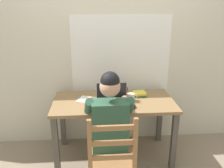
# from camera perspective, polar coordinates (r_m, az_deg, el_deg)

# --- Properties ---
(ground_plane) EXTENTS (8.00, 8.00, 0.00)m
(ground_plane) POSITION_cam_1_polar(r_m,az_deg,el_deg) (3.18, 0.36, -16.16)
(ground_plane) COLOR gray
(back_wall) EXTENTS (6.00, 0.08, 2.60)m
(back_wall) POSITION_cam_1_polar(r_m,az_deg,el_deg) (3.08, -0.19, 8.93)
(back_wall) COLOR beige
(back_wall) RESTS_ON ground
(desk) EXTENTS (1.39, 0.71, 0.73)m
(desk) POSITION_cam_1_polar(r_m,az_deg,el_deg) (2.87, 0.39, -5.74)
(desk) COLOR olive
(desk) RESTS_ON ground
(seated_person) EXTENTS (0.50, 0.60, 1.24)m
(seated_person) POSITION_cam_1_polar(r_m,az_deg,el_deg) (2.46, -0.60, -9.00)
(seated_person) COLOR #2D5642
(seated_person) RESTS_ON ground
(wooden_chair) EXTENTS (0.42, 0.42, 0.93)m
(wooden_chair) POSITION_cam_1_polar(r_m,az_deg,el_deg) (2.34, -0.12, -17.07)
(wooden_chair) COLOR olive
(wooden_chair) RESTS_ON ground
(laptop) EXTENTS (0.33, 0.28, 0.23)m
(laptop) POSITION_cam_1_polar(r_m,az_deg,el_deg) (2.70, -0.00, -3.75)
(laptop) COLOR #232328
(laptop) RESTS_ON desk
(computer_mouse) EXTENTS (0.06, 0.10, 0.03)m
(computer_mouse) POSITION_cam_1_polar(r_m,az_deg,el_deg) (2.65, 4.93, -5.12)
(computer_mouse) COLOR black
(computer_mouse) RESTS_ON desk
(coffee_mug_white) EXTENTS (0.12, 0.08, 0.09)m
(coffee_mug_white) POSITION_cam_1_polar(r_m,az_deg,el_deg) (2.81, 4.45, -3.10)
(coffee_mug_white) COLOR beige
(coffee_mug_white) RESTS_ON desk
(coffee_mug_dark) EXTENTS (0.13, 0.09, 0.10)m
(coffee_mug_dark) POSITION_cam_1_polar(r_m,az_deg,el_deg) (3.02, 2.28, -1.30)
(coffee_mug_dark) COLOR #38281E
(coffee_mug_dark) RESTS_ON desk
(book_stack_main) EXTENTS (0.19, 0.13, 0.06)m
(book_stack_main) POSITION_cam_1_polar(r_m,az_deg,el_deg) (2.97, 6.24, -2.30)
(book_stack_main) COLOR #38844C
(book_stack_main) RESTS_ON desk
(paper_pile_near_laptop) EXTENTS (0.27, 0.26, 0.01)m
(paper_pile_near_laptop) POSITION_cam_1_polar(r_m,az_deg,el_deg) (2.85, -5.63, -3.67)
(paper_pile_near_laptop) COLOR silver
(paper_pile_near_laptop) RESTS_ON desk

